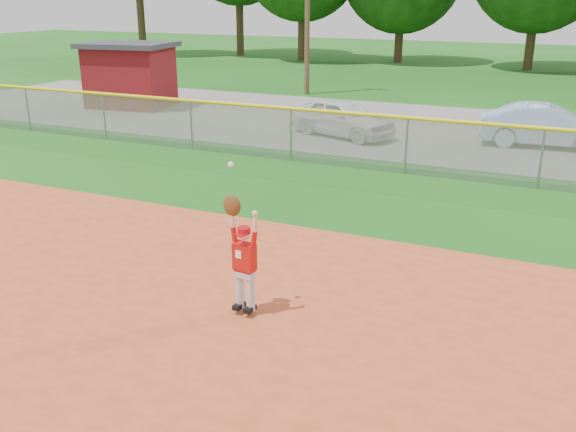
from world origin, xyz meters
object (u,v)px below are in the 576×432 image
(car_white_a, at_px, (343,117))
(ballplayer, at_px, (243,255))
(car_blue, at_px, (547,126))
(utility_shed, at_px, (130,75))

(car_white_a, relative_size, ballplayer, 1.64)
(car_blue, xyz_separation_m, ballplayer, (-3.22, -13.63, 0.30))
(car_white_a, height_order, car_blue, car_blue)
(ballplayer, bearing_deg, car_white_a, 103.68)
(car_white_a, distance_m, ballplayer, 12.80)
(car_white_a, bearing_deg, utility_shed, 98.60)
(car_white_a, distance_m, utility_shed, 10.26)
(utility_shed, height_order, ballplayer, utility_shed)
(utility_shed, distance_m, ballplayer, 19.37)
(car_white_a, relative_size, car_blue, 0.93)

